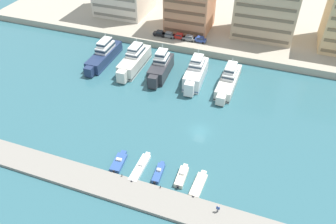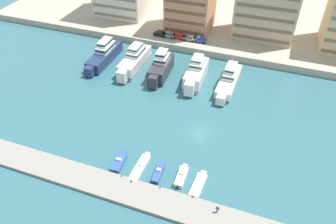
% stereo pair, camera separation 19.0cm
% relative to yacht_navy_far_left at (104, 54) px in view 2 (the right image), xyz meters
% --- Properties ---
extents(ground_plane, '(400.00, 400.00, 0.00)m').
position_rel_yacht_navy_far_left_xyz_m(ground_plane, '(35.91, -20.50, -2.32)').
color(ground_plane, '#336670').
extents(quay_promenade, '(180.00, 70.00, 2.21)m').
position_rel_yacht_navy_far_left_xyz_m(quay_promenade, '(35.91, 48.01, -1.21)').
color(quay_promenade, '#ADA38E').
rests_on(quay_promenade, ground).
extents(pier_dock, '(120.00, 5.94, 0.72)m').
position_rel_yacht_navy_far_left_xyz_m(pier_dock, '(35.91, -41.97, -1.96)').
color(pier_dock, gray).
rests_on(pier_dock, ground).
extents(yacht_navy_far_left, '(4.52, 19.03, 8.27)m').
position_rel_yacht_navy_far_left_xyz_m(yacht_navy_far_left, '(0.00, 0.00, 0.00)').
color(yacht_navy_far_left, navy).
rests_on(yacht_navy_far_left, ground).
extents(yacht_ivory_left, '(4.64, 17.93, 8.52)m').
position_rel_yacht_navy_far_left_xyz_m(yacht_ivory_left, '(10.22, -0.33, 0.19)').
color(yacht_ivory_left, silver).
rests_on(yacht_ivory_left, ground).
extents(yacht_charcoal_mid_left, '(5.21, 15.24, 8.94)m').
position_rel_yacht_navy_far_left_xyz_m(yacht_charcoal_mid_left, '(18.90, -1.35, 0.32)').
color(yacht_charcoal_mid_left, '#333338').
rests_on(yacht_charcoal_mid_left, ground).
extents(yacht_white_center_left, '(5.17, 15.90, 8.95)m').
position_rel_yacht_navy_far_left_xyz_m(yacht_white_center_left, '(29.15, -1.05, 0.40)').
color(yacht_white_center_left, white).
rests_on(yacht_white_center_left, ground).
extents(yacht_ivory_center, '(4.51, 18.44, 7.80)m').
position_rel_yacht_navy_far_left_xyz_m(yacht_ivory_center, '(38.30, -0.33, -0.21)').
color(yacht_ivory_center, silver).
rests_on(yacht_ivory_center, ground).
extents(motorboat_blue_far_left, '(2.56, 6.15, 1.19)m').
position_rel_yacht_navy_far_left_xyz_m(motorboat_blue_far_left, '(22.60, -35.75, -1.92)').
color(motorboat_blue_far_left, '#33569E').
rests_on(motorboat_blue_far_left, ground).
extents(motorboat_white_left, '(1.89, 8.54, 1.15)m').
position_rel_yacht_navy_far_left_xyz_m(motorboat_white_left, '(27.40, -35.68, -1.91)').
color(motorboat_white_left, white).
rests_on(motorboat_white_left, ground).
extents(motorboat_blue_mid_left, '(1.83, 5.83, 1.32)m').
position_rel_yacht_navy_far_left_xyz_m(motorboat_blue_mid_left, '(31.49, -35.69, -1.86)').
color(motorboat_blue_mid_left, '#33569E').
rests_on(motorboat_blue_mid_left, ground).
extents(motorboat_cream_center_left, '(1.90, 6.11, 1.45)m').
position_rel_yacht_navy_far_left_xyz_m(motorboat_cream_center_left, '(36.19, -35.03, -1.79)').
color(motorboat_cream_center_left, beige).
rests_on(motorboat_cream_center_left, ground).
extents(motorboat_cream_center, '(2.30, 7.08, 0.85)m').
position_rel_yacht_navy_far_left_xyz_m(motorboat_cream_center, '(39.91, -35.80, -1.91)').
color(motorboat_cream_center, beige).
rests_on(motorboat_cream_center, ground).
extents(car_black_far_left, '(4.11, 1.95, 1.80)m').
position_rel_yacht_navy_far_left_xyz_m(car_black_far_left, '(11.40, 17.38, 0.87)').
color(car_black_far_left, black).
rests_on(car_black_far_left, quay_promenade).
extents(car_grey_left, '(4.19, 2.10, 1.80)m').
position_rel_yacht_navy_far_left_xyz_m(car_grey_left, '(14.55, 17.42, 0.87)').
color(car_grey_left, slate).
rests_on(car_grey_left, quay_promenade).
extents(car_red_mid_left, '(4.13, 1.99, 1.80)m').
position_rel_yacht_navy_far_left_xyz_m(car_red_mid_left, '(18.05, 17.68, 0.87)').
color(car_red_mid_left, red).
rests_on(car_red_mid_left, quay_promenade).
extents(car_grey_center_left, '(4.12, 1.95, 1.80)m').
position_rel_yacht_navy_far_left_xyz_m(car_grey_center_left, '(21.55, 17.54, 0.87)').
color(car_grey_center_left, slate).
rests_on(car_grey_center_left, quay_promenade).
extents(car_blue_center, '(4.14, 2.01, 1.80)m').
position_rel_yacht_navy_far_left_xyz_m(car_blue_center, '(25.11, 17.78, 0.87)').
color(car_blue_center, '#28428E').
rests_on(car_blue_center, quay_promenade).
extents(pedestrian_near_edge, '(0.67, 0.28, 1.73)m').
position_rel_yacht_navy_far_left_xyz_m(pedestrian_near_edge, '(44.78, -40.71, -0.57)').
color(pedestrian_near_edge, '#4C515B').
rests_on(pedestrian_near_edge, pier_dock).
extents(bollard_west, '(0.20, 0.20, 0.61)m').
position_rel_yacht_navy_far_left_xyz_m(bollard_west, '(25.05, -39.24, -1.27)').
color(bollard_west, '#2D2D33').
rests_on(bollard_west, pier_dock).
extents(bollard_west_mid, '(0.20, 0.20, 0.61)m').
position_rel_yacht_navy_far_left_xyz_m(bollard_west_mid, '(33.25, -39.24, -1.27)').
color(bollard_west_mid, '#2D2D33').
rests_on(bollard_west_mid, pier_dock).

